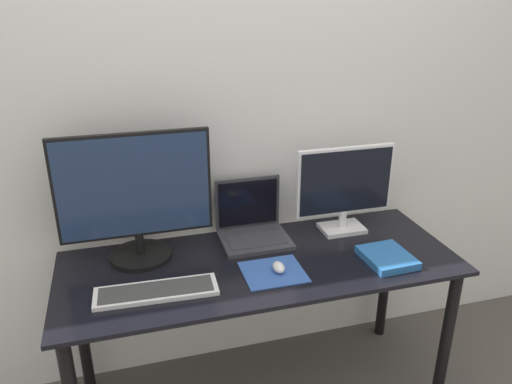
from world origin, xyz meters
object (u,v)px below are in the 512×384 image
laptop (252,224)px  keyboard (156,291)px  mouse (279,267)px  monitor_left (135,197)px  monitor_right (345,187)px  book (387,257)px

laptop → keyboard: 0.57m
laptop → mouse: laptop is taller
monitor_left → laptop: 0.54m
keyboard → monitor_right: bearing=18.2°
monitor_right → book: monitor_right is taller
keyboard → monitor_left: bearing=97.2°
mouse → book: bearing=-4.6°
laptop → mouse: bearing=-86.6°
laptop → keyboard: (-0.46, -0.34, -0.05)m
laptop → mouse: size_ratio=4.08×
monitor_right → mouse: bearing=-145.6°
book → monitor_left: bearing=162.3°
monitor_left → mouse: 0.64m
laptop → monitor_right: bearing=-6.7°
laptop → monitor_left: bearing=-174.4°
monitor_left → book: size_ratio=2.73×
laptop → keyboard: bearing=-143.8°
monitor_left → laptop: monitor_left is taller
keyboard → mouse: 0.48m
keyboard → book: (0.94, -0.02, 0.01)m
book → laptop: bearing=143.0°
monitor_right → laptop: bearing=173.3°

